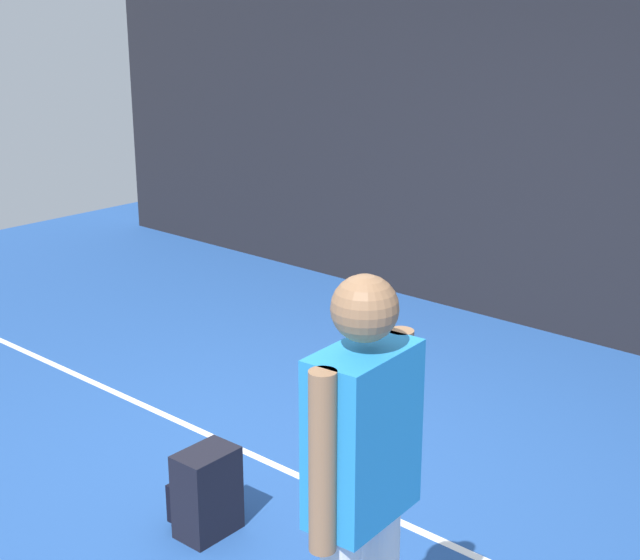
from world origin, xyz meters
The scene contains 6 objects.
ground_plane centered at (0.00, 0.00, 0.00)m, with size 12.00×12.00×0.00m, color #234C93.
back_fence centered at (0.00, 3.00, 1.45)m, with size 10.00×0.10×2.91m, color black.
court_line centered at (0.00, 0.02, 0.00)m, with size 9.00×0.05×0.00m, color white.
tennis_player centered at (1.55, -1.13, 0.97)m, with size 0.25×0.53×1.70m.
backpack centered at (0.21, -0.68, 0.21)m, with size 0.29×0.31×0.44m.
tennis_ball_near_player centered at (-0.05, -0.49, 0.03)m, with size 0.07×0.07×0.07m, color #CCE033.
Camera 1 is at (3.28, -3.29, 2.55)m, focal length 52.06 mm.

